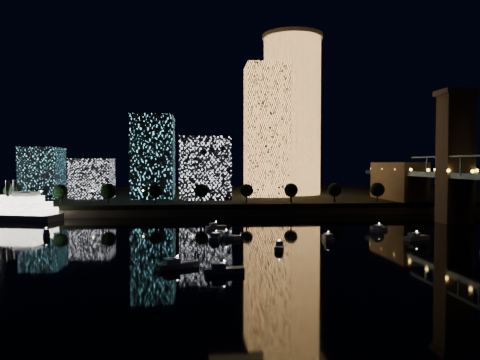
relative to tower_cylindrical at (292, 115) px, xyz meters
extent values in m
plane|color=black|center=(-22.03, -144.23, -49.96)|extent=(520.00, 520.00, 0.00)
cube|color=black|center=(-22.03, 15.77, -47.46)|extent=(420.00, 160.00, 5.00)
cube|color=#6B5E4C|center=(-22.03, -62.23, -48.46)|extent=(420.00, 6.00, 3.00)
cylinder|color=#F9A44F|center=(0.00, 0.00, -1.13)|extent=(32.00, 32.00, 87.67)
cylinder|color=#6B5E4C|center=(0.00, 0.00, 43.71)|extent=(34.00, 34.00, 2.00)
cube|color=#F9A44F|center=(-17.04, -15.14, -10.23)|extent=(21.83, 21.83, 69.47)
cube|color=silver|center=(-49.92, -31.04, -29.70)|extent=(24.79, 20.98, 30.51)
cube|color=#54CBE4|center=(-75.95, -19.98, -24.15)|extent=(20.81, 27.05, 41.61)
cube|color=silver|center=(-106.77, -18.99, -35.00)|extent=(19.92, 18.11, 19.92)
cube|color=#54CBE4|center=(-131.42, -18.17, -32.20)|extent=(18.22, 20.04, 25.51)
cube|color=#6B5E4C|center=(42.97, -94.23, -25.96)|extent=(11.00, 9.00, 48.00)
cube|color=#6B5E4C|center=(42.97, -94.23, -0.96)|extent=(13.00, 11.00, 2.00)
cube|color=#6B5E4C|center=(42.97, -44.23, -38.46)|extent=(12.00, 40.00, 23.00)
cube|color=navy|center=(37.97, -108.23, -28.46)|extent=(0.50, 0.50, 7.00)
cube|color=navy|center=(37.97, -84.23, -28.46)|extent=(0.50, 0.50, 7.00)
sphere|color=gold|center=(37.47, -99.23, -30.16)|extent=(1.20, 1.20, 1.20)
sphere|color=gold|center=(37.47, -54.23, -30.16)|extent=(1.20, 1.20, 1.20)
cube|color=silver|center=(-120.95, -71.49, -39.55)|extent=(9.84, 8.33, 1.91)
cylinder|color=black|center=(-127.65, -71.91, -37.22)|extent=(1.49, 1.49, 6.37)
cylinder|color=black|center=(-126.56, -67.81, -37.22)|extent=(1.49, 1.49, 6.37)
cube|color=silver|center=(-45.43, -123.28, -49.36)|extent=(8.26, 8.22, 1.20)
cube|color=silver|center=(-46.37, -122.35, -48.26)|extent=(3.81, 3.81, 1.00)
sphere|color=white|center=(-45.43, -123.28, -47.36)|extent=(0.36, 0.36, 0.36)
cube|color=silver|center=(-16.29, -130.12, -49.36)|extent=(3.66, 8.42, 1.20)
cube|color=silver|center=(-16.45, -131.33, -48.26)|extent=(2.48, 3.10, 1.00)
sphere|color=white|center=(-16.29, -130.12, -47.36)|extent=(0.36, 0.36, 0.36)
cube|color=silver|center=(-48.77, -167.85, -49.36)|extent=(8.19, 3.31, 1.20)
cube|color=silver|center=(-49.97, -167.96, -48.26)|extent=(2.98, 2.33, 1.00)
sphere|color=white|center=(-48.77, -167.85, -47.36)|extent=(0.36, 0.36, 0.36)
cube|color=silver|center=(-48.50, -125.18, -49.36)|extent=(4.54, 8.76, 1.20)
cube|color=silver|center=(-48.79, -126.40, -48.26)|extent=(2.79, 3.35, 1.00)
sphere|color=white|center=(-48.50, -125.18, -47.36)|extent=(0.36, 0.36, 0.36)
cube|color=silver|center=(-100.34, -113.82, -49.36)|extent=(3.90, 6.61, 1.20)
cube|color=silver|center=(-100.05, -114.72, -48.26)|extent=(2.25, 2.61, 1.00)
sphere|color=white|center=(-100.34, -113.82, -47.36)|extent=(0.36, 0.36, 0.36)
cube|color=silver|center=(9.93, -131.26, -49.36)|extent=(8.62, 5.61, 1.20)
cube|color=silver|center=(8.79, -131.74, -48.26)|extent=(3.49, 3.09, 1.00)
sphere|color=white|center=(9.93, -131.26, -47.36)|extent=(0.36, 0.36, 0.36)
cube|color=silver|center=(-58.42, -161.77, -49.36)|extent=(9.22, 6.24, 1.20)
cube|color=silver|center=(-59.62, -162.31, -48.26)|extent=(3.77, 3.37, 1.00)
sphere|color=white|center=(-58.42, -161.77, -47.36)|extent=(0.36, 0.36, 0.36)
cube|color=silver|center=(5.87, -113.03, -49.36)|extent=(7.90, 8.34, 1.20)
cube|color=silver|center=(4.99, -114.00, -48.26)|extent=(3.72, 3.78, 1.00)
sphere|color=white|center=(5.87, -113.03, -47.36)|extent=(0.36, 0.36, 0.36)
cube|color=silver|center=(-47.61, -103.32, -49.36)|extent=(7.37, 4.25, 1.20)
cube|color=silver|center=(-48.61, -103.63, -48.26)|extent=(2.89, 2.48, 1.00)
sphere|color=white|center=(-47.61, -103.32, -47.36)|extent=(0.36, 0.36, 0.36)
cube|color=silver|center=(-32.97, -142.93, -49.36)|extent=(3.67, 6.95, 1.20)
cube|color=silver|center=(-32.73, -141.97, -48.26)|extent=(2.23, 2.67, 1.00)
sphere|color=white|center=(-32.97, -142.93, -47.36)|extent=(0.36, 0.36, 0.36)
cylinder|color=black|center=(-132.03, -56.23, -42.96)|extent=(0.70, 0.70, 4.00)
sphere|color=black|center=(-132.03, -56.23, -39.46)|extent=(6.99, 6.99, 6.99)
cylinder|color=black|center=(-112.03, -56.23, -42.96)|extent=(0.70, 0.70, 4.00)
sphere|color=black|center=(-112.03, -56.23, -39.46)|extent=(6.00, 6.00, 6.00)
cylinder|color=black|center=(-92.03, -56.23, -42.96)|extent=(0.70, 0.70, 4.00)
sphere|color=black|center=(-92.03, -56.23, -39.46)|extent=(6.70, 6.70, 6.70)
cylinder|color=black|center=(-72.03, -56.23, -42.96)|extent=(0.70, 0.70, 4.00)
sphere|color=black|center=(-72.03, -56.23, -39.46)|extent=(5.78, 5.78, 5.78)
cylinder|color=black|center=(-52.03, -56.23, -42.96)|extent=(0.70, 0.70, 4.00)
sphere|color=black|center=(-52.03, -56.23, -39.46)|extent=(6.16, 6.16, 6.16)
cylinder|color=black|center=(-32.03, -56.23, -42.96)|extent=(0.70, 0.70, 4.00)
sphere|color=black|center=(-32.03, -56.23, -39.46)|extent=(5.81, 5.81, 5.81)
cylinder|color=black|center=(-12.03, -56.23, -42.96)|extent=(0.70, 0.70, 4.00)
sphere|color=black|center=(-12.03, -56.23, -39.46)|extent=(6.25, 6.25, 6.25)
cylinder|color=black|center=(7.97, -56.23, -42.96)|extent=(0.70, 0.70, 4.00)
sphere|color=black|center=(7.97, -56.23, -39.46)|extent=(6.10, 6.10, 6.10)
cylinder|color=black|center=(27.97, -56.23, -42.96)|extent=(0.70, 0.70, 4.00)
sphere|color=black|center=(27.97, -56.23, -39.46)|extent=(6.49, 6.49, 6.49)
cylinder|color=black|center=(-122.03, -50.23, -42.46)|extent=(0.24, 0.24, 5.00)
sphere|color=#FFCC7F|center=(-122.03, -50.23, -39.66)|extent=(0.70, 0.70, 0.70)
cylinder|color=black|center=(-100.03, -50.23, -42.46)|extent=(0.24, 0.24, 5.00)
sphere|color=#FFCC7F|center=(-100.03, -50.23, -39.66)|extent=(0.70, 0.70, 0.70)
cylinder|color=black|center=(-78.03, -50.23, -42.46)|extent=(0.24, 0.24, 5.00)
sphere|color=#FFCC7F|center=(-78.03, -50.23, -39.66)|extent=(0.70, 0.70, 0.70)
cylinder|color=black|center=(-56.03, -50.23, -42.46)|extent=(0.24, 0.24, 5.00)
sphere|color=#FFCC7F|center=(-56.03, -50.23, -39.66)|extent=(0.70, 0.70, 0.70)
cylinder|color=black|center=(-34.03, -50.23, -42.46)|extent=(0.24, 0.24, 5.00)
sphere|color=#FFCC7F|center=(-34.03, -50.23, -39.66)|extent=(0.70, 0.70, 0.70)
cylinder|color=black|center=(-12.03, -50.23, -42.46)|extent=(0.24, 0.24, 5.00)
sphere|color=#FFCC7F|center=(-12.03, -50.23, -39.66)|extent=(0.70, 0.70, 0.70)
cylinder|color=black|center=(9.97, -50.23, -42.46)|extent=(0.24, 0.24, 5.00)
sphere|color=#FFCC7F|center=(9.97, -50.23, -39.66)|extent=(0.70, 0.70, 0.70)
camera|label=1|loc=(-54.47, -261.83, -27.63)|focal=35.00mm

